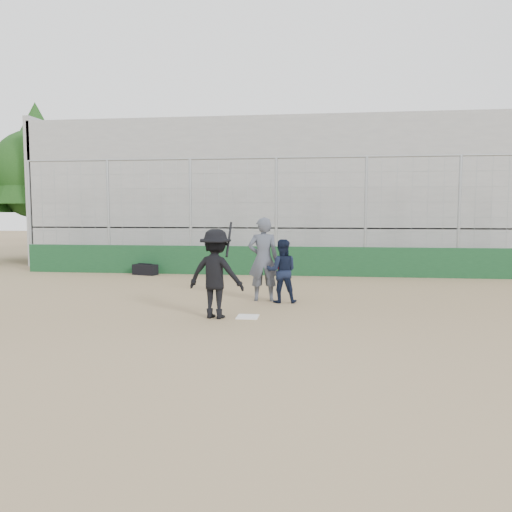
# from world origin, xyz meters

# --- Properties ---
(ground) EXTENTS (90.00, 90.00, 0.00)m
(ground) POSITION_xyz_m (0.00, 0.00, 0.00)
(ground) COLOR brown
(ground) RESTS_ON ground
(home_plate) EXTENTS (0.44, 0.44, 0.02)m
(home_plate) POSITION_xyz_m (0.00, 0.00, 0.01)
(home_plate) COLOR white
(home_plate) RESTS_ON ground
(backstop) EXTENTS (18.10, 0.25, 4.04)m
(backstop) POSITION_xyz_m (0.00, 7.00, 0.96)
(backstop) COLOR #12381C
(backstop) RESTS_ON ground
(bleachers) EXTENTS (20.25, 6.70, 6.98)m
(bleachers) POSITION_xyz_m (0.00, 11.95, 2.92)
(bleachers) COLOR gray
(bleachers) RESTS_ON ground
(tree_left) EXTENTS (4.48, 4.48, 7.00)m
(tree_left) POSITION_xyz_m (-11.00, 11.00, 4.39)
(tree_left) COLOR #3C2815
(tree_left) RESTS_ON ground
(batter_at_plate) EXTENTS (1.28, 0.89, 1.97)m
(batter_at_plate) POSITION_xyz_m (-0.64, -0.12, 0.91)
(batter_at_plate) COLOR black
(batter_at_plate) RESTS_ON ground
(catcher_crouched) EXTENTS (0.78, 0.63, 1.04)m
(catcher_crouched) POSITION_xyz_m (0.58, 1.75, 0.52)
(catcher_crouched) COLOR black
(catcher_crouched) RESTS_ON ground
(umpire) EXTENTS (0.80, 0.58, 1.84)m
(umpire) POSITION_xyz_m (0.11, 1.98, 0.92)
(umpire) COLOR #454A57
(umpire) RESTS_ON ground
(equipment_bag) EXTENTS (0.92, 0.61, 0.40)m
(equipment_bag) POSITION_xyz_m (-4.51, 6.53, 0.18)
(equipment_bag) COLOR black
(equipment_bag) RESTS_ON ground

